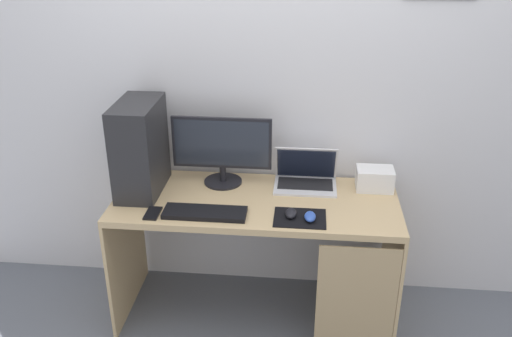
{
  "coord_description": "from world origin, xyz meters",
  "views": [
    {
      "loc": [
        0.25,
        -2.56,
        2.12
      ],
      "look_at": [
        0.0,
        0.0,
        0.93
      ],
      "focal_mm": 38.39,
      "sensor_mm": 36.0,
      "label": 1
    }
  ],
  "objects_px": {
    "monitor": "(222,150)",
    "mouse_right": "(310,217)",
    "laptop": "(305,178)",
    "keyboard": "(205,213)",
    "mouse_left": "(291,213)",
    "cell_phone": "(153,213)",
    "pc_tower": "(140,148)",
    "projector": "(375,179)"
  },
  "relations": [
    {
      "from": "pc_tower",
      "to": "projector",
      "type": "distance_m",
      "value": 1.28
    },
    {
      "from": "mouse_left",
      "to": "cell_phone",
      "type": "relative_size",
      "value": 0.74
    },
    {
      "from": "laptop",
      "to": "cell_phone",
      "type": "relative_size",
      "value": 2.64
    },
    {
      "from": "monitor",
      "to": "laptop",
      "type": "distance_m",
      "value": 0.49
    },
    {
      "from": "cell_phone",
      "to": "projector",
      "type": "bearing_deg",
      "value": 19.13
    },
    {
      "from": "keyboard",
      "to": "mouse_right",
      "type": "relative_size",
      "value": 4.38
    },
    {
      "from": "cell_phone",
      "to": "keyboard",
      "type": "bearing_deg",
      "value": 4.19
    },
    {
      "from": "keyboard",
      "to": "mouse_left",
      "type": "xyz_separation_m",
      "value": [
        0.43,
        0.02,
        0.01
      ]
    },
    {
      "from": "monitor",
      "to": "cell_phone",
      "type": "distance_m",
      "value": 0.53
    },
    {
      "from": "keyboard",
      "to": "mouse_right",
      "type": "xyz_separation_m",
      "value": [
        0.53,
        -0.01,
        0.01
      ]
    },
    {
      "from": "mouse_right",
      "to": "cell_phone",
      "type": "distance_m",
      "value": 0.79
    },
    {
      "from": "monitor",
      "to": "cell_phone",
      "type": "bearing_deg",
      "value": -127.89
    },
    {
      "from": "monitor",
      "to": "keyboard",
      "type": "height_order",
      "value": "monitor"
    },
    {
      "from": "mouse_right",
      "to": "laptop",
      "type": "bearing_deg",
      "value": 94.35
    },
    {
      "from": "mouse_right",
      "to": "pc_tower",
      "type": "bearing_deg",
      "value": 164.78
    },
    {
      "from": "laptop",
      "to": "mouse_left",
      "type": "relative_size",
      "value": 3.58
    },
    {
      "from": "pc_tower",
      "to": "cell_phone",
      "type": "xyz_separation_m",
      "value": [
        0.12,
        -0.26,
        -0.25
      ]
    },
    {
      "from": "monitor",
      "to": "mouse_left",
      "type": "height_order",
      "value": "monitor"
    },
    {
      "from": "monitor",
      "to": "mouse_right",
      "type": "distance_m",
      "value": 0.64
    },
    {
      "from": "monitor",
      "to": "mouse_right",
      "type": "relative_size",
      "value": 5.7
    },
    {
      "from": "projector",
      "to": "mouse_left",
      "type": "height_order",
      "value": "projector"
    },
    {
      "from": "laptop",
      "to": "keyboard",
      "type": "xyz_separation_m",
      "value": [
        -0.5,
        -0.38,
        -0.03
      ]
    },
    {
      "from": "pc_tower",
      "to": "mouse_right",
      "type": "relative_size",
      "value": 5.21
    },
    {
      "from": "monitor",
      "to": "laptop",
      "type": "bearing_deg",
      "value": 1.83
    },
    {
      "from": "pc_tower",
      "to": "laptop",
      "type": "height_order",
      "value": "pc_tower"
    },
    {
      "from": "pc_tower",
      "to": "monitor",
      "type": "distance_m",
      "value": 0.44
    },
    {
      "from": "pc_tower",
      "to": "laptop",
      "type": "relative_size",
      "value": 1.46
    },
    {
      "from": "pc_tower",
      "to": "keyboard",
      "type": "height_order",
      "value": "pc_tower"
    },
    {
      "from": "laptop",
      "to": "mouse_left",
      "type": "bearing_deg",
      "value": -100.34
    },
    {
      "from": "pc_tower",
      "to": "keyboard",
      "type": "xyz_separation_m",
      "value": [
        0.39,
        -0.24,
        -0.24
      ]
    },
    {
      "from": "mouse_left",
      "to": "mouse_right",
      "type": "distance_m",
      "value": 0.1
    },
    {
      "from": "pc_tower",
      "to": "monitor",
      "type": "xyz_separation_m",
      "value": [
        0.42,
        0.12,
        -0.05
      ]
    },
    {
      "from": "monitor",
      "to": "projector",
      "type": "relative_size",
      "value": 2.74
    },
    {
      "from": "cell_phone",
      "to": "mouse_right",
      "type": "bearing_deg",
      "value": 1.04
    },
    {
      "from": "mouse_right",
      "to": "cell_phone",
      "type": "height_order",
      "value": "mouse_right"
    },
    {
      "from": "laptop",
      "to": "mouse_right",
      "type": "relative_size",
      "value": 3.58
    },
    {
      "from": "cell_phone",
      "to": "monitor",
      "type": "bearing_deg",
      "value": 52.11
    },
    {
      "from": "monitor",
      "to": "mouse_right",
      "type": "bearing_deg",
      "value": -36.97
    },
    {
      "from": "monitor",
      "to": "keyboard",
      "type": "relative_size",
      "value": 1.3
    },
    {
      "from": "monitor",
      "to": "projector",
      "type": "xyz_separation_m",
      "value": [
        0.84,
        0.01,
        -0.14
      ]
    },
    {
      "from": "pc_tower",
      "to": "mouse_left",
      "type": "distance_m",
      "value": 0.88
    },
    {
      "from": "pc_tower",
      "to": "cell_phone",
      "type": "height_order",
      "value": "pc_tower"
    }
  ]
}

